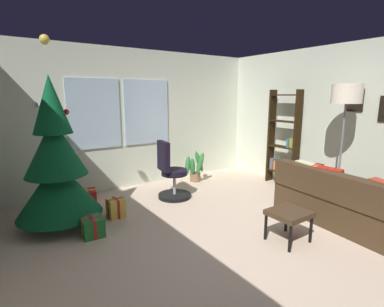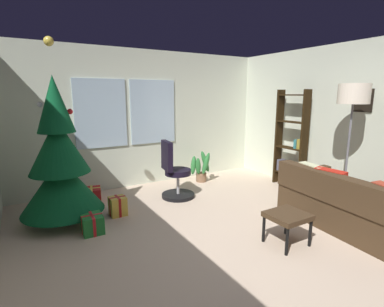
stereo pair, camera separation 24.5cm
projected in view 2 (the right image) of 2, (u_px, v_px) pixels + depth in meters
The scene contains 12 objects.
ground_plane at pixel (252, 255), 3.29m from camera, with size 4.93×6.04×0.10m, color beige.
wall_back_with_windows at pixel (145, 118), 5.60m from camera, with size 4.93×0.12×2.55m.
couch at pixel (366, 209), 3.79m from camera, with size 1.63×2.03×0.77m.
footstool at pixel (288, 218), 3.38m from camera, with size 0.45×0.41×0.38m.
holiday_tree at pixel (60, 164), 3.89m from camera, with size 1.08×1.08×2.43m.
gift_box_red at pixel (92, 195), 4.81m from camera, with size 0.34×0.35×0.23m.
gift_box_green at pixel (92, 224), 3.71m from camera, with size 0.26×0.29×0.24m.
gift_box_gold at pixel (118, 206), 4.24m from camera, with size 0.24×0.22×0.28m.
office_chair at pixel (175, 176), 4.93m from camera, with size 0.56×0.56×0.98m.
bookshelf at pixel (291, 145), 5.49m from camera, with size 0.18×0.64×1.82m.
floor_lamp at pixel (353, 101), 4.08m from camera, with size 0.42×0.42×1.88m.
potted_plant at pixel (201, 168), 5.83m from camera, with size 0.48×0.30×0.63m.
Camera 2 is at (-2.11, -2.23, 1.73)m, focal length 27.30 mm.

